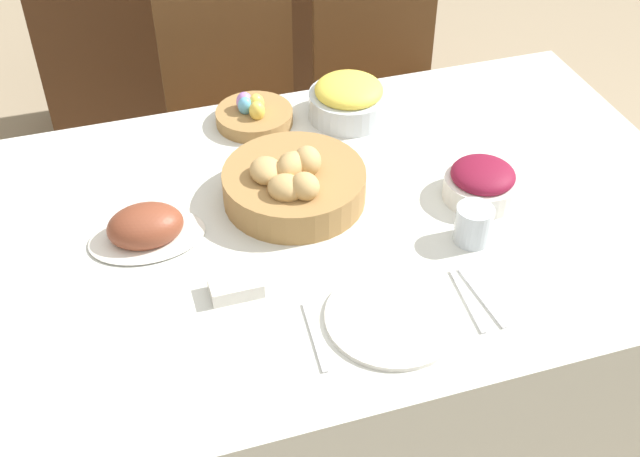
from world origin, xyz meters
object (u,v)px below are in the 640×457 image
object	(u,v)px
ham_platter	(146,228)
spoon	(481,297)
fork	(315,336)
beet_salad_bowl	(482,182)
sideboard	(196,6)
knife	(467,301)
butter_dish	(236,286)
dinner_plate	(393,317)
bread_basket	(294,183)
drinking_cup	(473,224)
egg_basket	(254,114)
chair_far_center	(240,117)
pineapple_bowl	(349,99)
chair_far_right	(386,92)

from	to	relation	value
ham_platter	spoon	world-z (taller)	ham_platter
spoon	ham_platter	bearing A→B (deg)	143.86
fork	beet_salad_bowl	bearing A→B (deg)	35.52
sideboard	knife	distance (m)	1.98
butter_dish	dinner_plate	bearing A→B (deg)	-30.57
bread_basket	drinking_cup	size ratio (longest dim) A/B	3.77
spoon	egg_basket	bearing A→B (deg)	106.26
dinner_plate	butter_dish	size ratio (longest dim) A/B	2.53
sideboard	ham_platter	bearing A→B (deg)	-103.30
knife	spoon	distance (m)	0.03
chair_far_center	butter_dish	xyz separation A→B (m)	(-0.22, -1.01, 0.28)
drinking_cup	egg_basket	bearing A→B (deg)	119.99
knife	beet_salad_bowl	bearing A→B (deg)	64.17
butter_dish	fork	bearing A→B (deg)	-54.53
spoon	drinking_cup	xyz separation A→B (m)	(0.06, 0.16, 0.04)
pineapple_bowl	beet_salad_bowl	distance (m)	0.43
fork	spoon	world-z (taller)	same
pineapple_bowl	fork	bearing A→B (deg)	-113.60
beet_salad_bowl	fork	size ratio (longest dim) A/B	0.97
chair_far_right	ham_platter	size ratio (longest dim) A/B	3.57
egg_basket	dinner_plate	size ratio (longest dim) A/B	0.75
sideboard	beet_salad_bowl	xyz separation A→B (m)	(0.35, -1.66, 0.28)
bread_basket	dinner_plate	bearing A→B (deg)	-78.90
sideboard	ham_platter	size ratio (longest dim) A/B	4.97
sideboard	ham_platter	world-z (taller)	sideboard
chair_far_right	butter_dish	distance (m)	1.27
bread_basket	fork	xyz separation A→B (m)	(-0.07, -0.40, -0.05)
chair_far_center	pineapple_bowl	size ratio (longest dim) A/B	4.34
egg_basket	knife	xyz separation A→B (m)	(0.24, -0.73, -0.02)
knife	butter_dish	xyz separation A→B (m)	(-0.42, 0.16, 0.01)
dinner_plate	knife	world-z (taller)	dinner_plate
ham_platter	sideboard	bearing A→B (deg)	76.70
drinking_cup	butter_dish	xyz separation A→B (m)	(-0.50, -0.01, -0.03)
chair_far_center	knife	world-z (taller)	chair_far_center
fork	butter_dish	bearing A→B (deg)	129.65
fork	drinking_cup	xyz separation A→B (m)	(0.39, 0.16, 0.04)
pineapple_bowl	drinking_cup	bearing A→B (deg)	-80.04
egg_basket	butter_dish	bearing A→B (deg)	-107.16
ham_platter	butter_dish	xyz separation A→B (m)	(0.14, -0.21, -0.01)
chair_far_right	drinking_cup	world-z (taller)	chair_far_right
chair_far_right	beet_salad_bowl	bearing A→B (deg)	-98.17
knife	spoon	bearing A→B (deg)	4.17
bread_basket	chair_far_right	bearing A→B (deg)	55.64
chair_far_center	spoon	xyz separation A→B (m)	(0.22, -1.17, 0.26)
chair_far_center	bread_basket	xyz separation A→B (m)	(-0.04, -0.77, 0.31)
butter_dish	drinking_cup	bearing A→B (deg)	0.64
chair_far_center	knife	xyz separation A→B (m)	(0.19, -1.17, 0.26)
chair_far_right	pineapple_bowl	world-z (taller)	chair_far_right
spoon	beet_salad_bowl	bearing A→B (deg)	60.51
butter_dish	sideboard	bearing A→B (deg)	82.60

